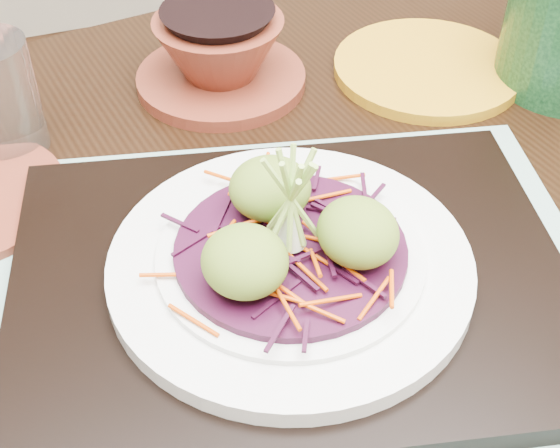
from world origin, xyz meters
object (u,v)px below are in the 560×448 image
object	(u,v)px
dining_table	(290,370)
serving_tray	(290,280)
yellow_plate	(427,68)
white_plate	(290,263)
terracotta_bowl_set	(220,57)

from	to	relation	value
dining_table	serving_tray	xyz separation A→B (m)	(-0.01, -0.01, 0.12)
serving_tray	yellow_plate	size ratio (longest dim) A/B	2.09
white_plate	dining_table	bearing A→B (deg)	64.90
serving_tray	white_plate	xyz separation A→B (m)	(0.00, 0.00, 0.02)
white_plate	terracotta_bowl_set	size ratio (longest dim) A/B	1.28
dining_table	yellow_plate	distance (m)	0.32
terracotta_bowl_set	yellow_plate	xyz separation A→B (m)	(0.19, -0.05, -0.02)
yellow_plate	terracotta_bowl_set	bearing A→B (deg)	165.92
yellow_plate	white_plate	bearing A→B (deg)	-135.23
dining_table	white_plate	xyz separation A→B (m)	(-0.01, -0.01, 0.13)
dining_table	serving_tray	distance (m)	0.12
terracotta_bowl_set	yellow_plate	bearing A→B (deg)	-14.08
dining_table	white_plate	size ratio (longest dim) A/B	5.65
white_plate	terracotta_bowl_set	xyz separation A→B (m)	(0.03, 0.27, 0.00)
terracotta_bowl_set	yellow_plate	world-z (taller)	terracotta_bowl_set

